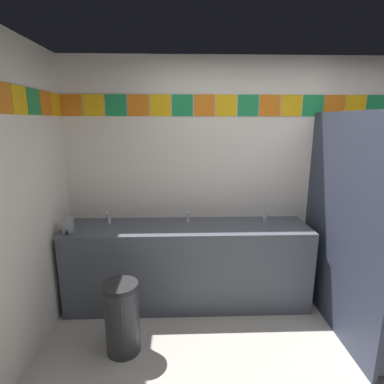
# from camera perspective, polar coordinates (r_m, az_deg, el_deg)

# --- Properties ---
(wall_back) EXTENTS (4.24, 0.09, 2.52)m
(wall_back) POSITION_cam_1_polar(r_m,az_deg,el_deg) (3.41, 13.46, 2.41)
(wall_back) COLOR silver
(wall_back) RESTS_ON ground_plane
(vanity_counter) EXTENTS (2.45, 0.57, 0.85)m
(vanity_counter) POSITION_cam_1_polar(r_m,az_deg,el_deg) (3.25, -0.76, -13.24)
(vanity_counter) COLOR #4C515B
(vanity_counter) RESTS_ON ground_plane
(faucet_left) EXTENTS (0.04, 0.10, 0.14)m
(faucet_left) POSITION_cam_1_polar(r_m,az_deg,el_deg) (3.25, -15.40, -4.90)
(faucet_left) COLOR silver
(faucet_left) RESTS_ON vanity_counter
(faucet_center) EXTENTS (0.04, 0.10, 0.14)m
(faucet_center) POSITION_cam_1_polar(r_m,az_deg,el_deg) (3.16, -0.82, -4.93)
(faucet_center) COLOR silver
(faucet_center) RESTS_ON vanity_counter
(faucet_right) EXTENTS (0.04, 0.10, 0.14)m
(faucet_right) POSITION_cam_1_polar(r_m,az_deg,el_deg) (3.28, 13.64, -4.65)
(faucet_right) COLOR silver
(faucet_right) RESTS_ON vanity_counter
(soap_dispenser) EXTENTS (0.09, 0.09, 0.16)m
(soap_dispenser) POSITION_cam_1_polar(r_m,az_deg,el_deg) (3.10, -22.28, -5.78)
(soap_dispenser) COLOR gray
(soap_dispenser) RESTS_ON vanity_counter
(stall_divider) EXTENTS (0.92, 1.40, 1.97)m
(stall_divider) POSITION_cam_1_polar(r_m,az_deg,el_deg) (2.88, 31.43, -7.08)
(stall_divider) COLOR #33384C
(stall_divider) RESTS_ON ground_plane
(toilet) EXTENTS (0.39, 0.49, 0.74)m
(toilet) POSITION_cam_1_polar(r_m,az_deg,el_deg) (3.71, 30.79, -14.03)
(toilet) COLOR white
(toilet) RESTS_ON ground_plane
(trash_bin) EXTENTS (0.29, 0.29, 0.62)m
(trash_bin) POSITION_cam_1_polar(r_m,az_deg,el_deg) (2.76, -12.97, -22.00)
(trash_bin) COLOR #333338
(trash_bin) RESTS_ON ground_plane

